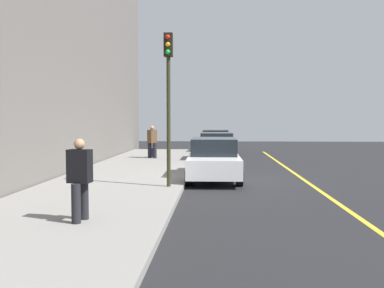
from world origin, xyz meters
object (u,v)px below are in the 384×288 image
at_px(pedestrian_black_coat, 80,177).
at_px(traffic_light_pole, 168,84).
at_px(parked_car_white, 214,159).
at_px(pedestrian_brown_coat, 152,141).
at_px(parked_car_black, 216,142).
at_px(rolling_suitcase, 153,153).
at_px(parked_car_silver, 217,147).

relative_size(pedestrian_black_coat, traffic_light_pole, 0.36).
bearing_deg(parked_car_white, traffic_light_pole, -27.13).
relative_size(pedestrian_brown_coat, pedestrian_black_coat, 1.03).
bearing_deg(parked_car_white, pedestrian_black_coat, -19.80).
height_order(parked_car_black, rolling_suitcase, parked_car_black).
bearing_deg(traffic_light_pole, parked_car_black, 174.52).
distance_m(traffic_light_pole, rolling_suitcase, 10.85).
bearing_deg(pedestrian_black_coat, parked_car_black, 172.12).
xyz_separation_m(pedestrian_black_coat, rolling_suitcase, (-14.97, -0.69, -0.63)).
relative_size(parked_car_black, parked_car_silver, 0.92).
relative_size(pedestrian_brown_coat, traffic_light_pole, 0.37).
height_order(parked_car_silver, traffic_light_pole, traffic_light_pole).
bearing_deg(parked_car_silver, rolling_suitcase, -106.14).
xyz_separation_m(pedestrian_brown_coat, rolling_suitcase, (-0.45, -0.05, -0.66)).
bearing_deg(pedestrian_black_coat, rolling_suitcase, -177.35).
bearing_deg(rolling_suitcase, parked_car_silver, 73.86).
height_order(parked_car_white, pedestrian_brown_coat, pedestrian_brown_coat).
xyz_separation_m(parked_car_silver, pedestrian_black_coat, (13.97, -2.77, 0.28)).
height_order(traffic_light_pole, rolling_suitcase, traffic_light_pole).
bearing_deg(traffic_light_pole, pedestrian_brown_coat, -168.88).
distance_m(parked_car_black, parked_car_silver, 5.66).
xyz_separation_m(traffic_light_pole, rolling_suitcase, (-10.28, -1.98, -2.86)).
relative_size(traffic_light_pole, rolling_suitcase, 5.35).
bearing_deg(pedestrian_brown_coat, parked_car_black, 146.64).
height_order(parked_car_white, pedestrian_black_coat, pedestrian_black_coat).
distance_m(parked_car_black, pedestrian_brown_coat, 6.13).
bearing_deg(parked_car_black, parked_car_white, -0.31).
bearing_deg(parked_car_black, pedestrian_black_coat, -7.88).
xyz_separation_m(parked_car_black, parked_car_silver, (5.66, 0.05, 0.00)).
distance_m(parked_car_silver, rolling_suitcase, 3.62).
distance_m(parked_car_white, pedestrian_brown_coat, 7.89).
bearing_deg(pedestrian_brown_coat, parked_car_silver, 80.80).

